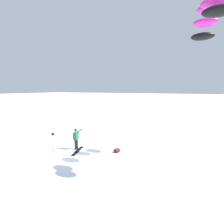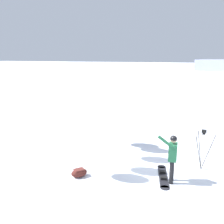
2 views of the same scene
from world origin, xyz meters
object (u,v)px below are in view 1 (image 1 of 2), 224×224
(snowboarder, at_px, (76,137))
(camera_tripod, at_px, (53,139))
(gear_bag_large, at_px, (117,150))
(snowboard, at_px, (78,151))
(traction_kite, at_px, (210,18))

(snowboarder, bearing_deg, camera_tripod, 146.34)
(gear_bag_large, bearing_deg, snowboard, 110.58)
(snowboarder, xyz_separation_m, snowboard, (-0.27, -0.30, -0.93))
(traction_kite, bearing_deg, snowboard, 98.01)
(snowboard, relative_size, traction_kite, 0.45)
(snowboarder, distance_m, gear_bag_large, 3.18)
(traction_kite, bearing_deg, camera_tripod, 103.65)
(gear_bag_large, bearing_deg, camera_tripod, 118.23)
(traction_kite, height_order, camera_tripod, traction_kite)
(snowboard, height_order, traction_kite, traction_kite)
(snowboard, xyz_separation_m, gear_bag_large, (1.01, -2.68, 0.12))
(traction_kite, distance_m, camera_tripod, 11.43)
(snowboarder, height_order, traction_kite, traction_kite)
(snowboard, xyz_separation_m, traction_kite, (1.08, -7.65, 7.95))
(snowboard, distance_m, gear_bag_large, 2.86)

